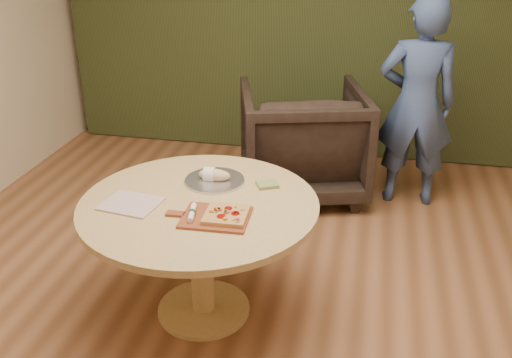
{
  "coord_description": "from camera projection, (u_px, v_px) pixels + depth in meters",
  "views": [
    {
      "loc": [
        0.58,
        -2.47,
        2.22
      ],
      "look_at": [
        0.01,
        0.25,
        0.9
      ],
      "focal_mm": 40.0,
      "sensor_mm": 36.0,
      "label": 1
    }
  ],
  "objects": [
    {
      "name": "cutlery_roll",
      "position": [
        192.0,
        212.0,
        2.98
      ],
      "size": [
        0.06,
        0.2,
        0.03
      ],
      "rotation": [
        0.0,
        0.0,
        0.19
      ],
      "color": "white",
      "rests_on": "pizza_paddle"
    },
    {
      "name": "newspaper",
      "position": [
        131.0,
        204.0,
        3.13
      ],
      "size": [
        0.33,
        0.29,
        0.01
      ],
      "primitive_type": "cube",
      "rotation": [
        0.0,
        0.0,
        -0.14
      ],
      "color": "white",
      "rests_on": "pedestal_table"
    },
    {
      "name": "armchair",
      "position": [
        302.0,
        136.0,
        4.73
      ],
      "size": [
        1.2,
        1.16,
        1.02
      ],
      "primitive_type": "imported",
      "rotation": [
        0.0,
        0.0,
        3.42
      ],
      "color": "black",
      "rests_on": "ground"
    },
    {
      "name": "pizza_paddle",
      "position": [
        214.0,
        217.0,
        2.98
      ],
      "size": [
        0.45,
        0.29,
        0.01
      ],
      "rotation": [
        0.0,
        0.0,
        0.04
      ],
      "color": "brown",
      "rests_on": "pedestal_table"
    },
    {
      "name": "room_shell",
      "position": [
        244.0,
        104.0,
        2.64
      ],
      "size": [
        5.04,
        6.04,
        2.84
      ],
      "color": "#98613D",
      "rests_on": "ground"
    },
    {
      "name": "bread_roll",
      "position": [
        213.0,
        175.0,
        3.37
      ],
      "size": [
        0.19,
        0.09,
        0.09
      ],
      "color": "#E4BD8B",
      "rests_on": "serving_tray"
    },
    {
      "name": "serving_tray",
      "position": [
        215.0,
        180.0,
        3.39
      ],
      "size": [
        0.36,
        0.36,
        0.02
      ],
      "color": "silver",
      "rests_on": "pedestal_table"
    },
    {
      "name": "pedestal_table",
      "position": [
        200.0,
        224.0,
        3.22
      ],
      "size": [
        1.34,
        1.34,
        0.75
      ],
      "rotation": [
        0.0,
        0.0,
        0.11
      ],
      "color": "tan",
      "rests_on": "ground"
    },
    {
      "name": "person_standing",
      "position": [
        417.0,
        104.0,
        4.46
      ],
      "size": [
        0.64,
        0.44,
        1.67
      ],
      "primitive_type": "imported",
      "rotation": [
        0.0,
        0.0,
        3.21
      ],
      "color": "#395081",
      "rests_on": "ground"
    },
    {
      "name": "flatbread_pizza",
      "position": [
        226.0,
        215.0,
        2.97
      ],
      "size": [
        0.23,
        0.23,
        0.04
      ],
      "rotation": [
        0.0,
        0.0,
        0.04
      ],
      "color": "tan",
      "rests_on": "pizza_paddle"
    },
    {
      "name": "green_packet",
      "position": [
        267.0,
        184.0,
        3.33
      ],
      "size": [
        0.15,
        0.14,
        0.02
      ],
      "primitive_type": "cube",
      "rotation": [
        0.0,
        0.0,
        0.45
      ],
      "color": "olive",
      "rests_on": "pedestal_table"
    },
    {
      "name": "curtain",
      "position": [
        315.0,
        8.0,
        5.2
      ],
      "size": [
        4.8,
        0.14,
        2.78
      ],
      "primitive_type": "cube",
      "color": "#293317",
      "rests_on": "ground"
    }
  ]
}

